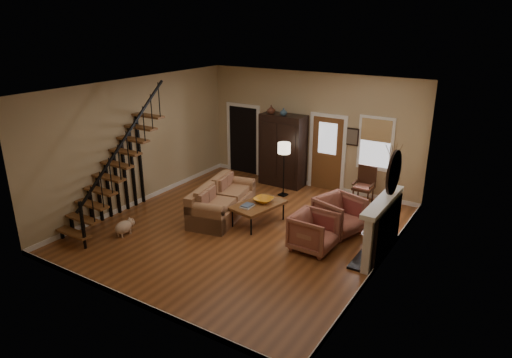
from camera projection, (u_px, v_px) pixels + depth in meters
The scene contains 15 objects.
room at pixel (267, 148), 11.84m from camera, with size 7.00×7.33×3.30m.
staircase at pixel (112, 159), 10.55m from camera, with size 0.94×2.80×3.20m, color brown, non-canonical shape.
fireplace at pixel (384, 223), 9.32m from camera, with size 0.33×1.95×2.30m.
armoire at pixel (283, 150), 13.24m from camera, with size 1.30×0.60×2.10m, color black, non-canonical shape.
vase_a at pixel (271, 110), 12.94m from camera, with size 0.24×0.24×0.25m, color #4C2619.
vase_b at pixel (284, 112), 12.75m from camera, with size 0.20×0.20×0.21m, color #334C60.
sofa at pixel (222, 201), 11.31m from camera, with size 0.95×2.19×0.82m, color #946643, non-canonical shape.
coffee_table at pixel (258, 213), 10.96m from camera, with size 0.77×1.32×0.51m, color brown, non-canonical shape.
bowl at pixel (263, 200), 10.95m from camera, with size 0.45×0.45×0.11m, color orange.
books at pixel (247, 206), 10.69m from camera, with size 0.24×0.33×0.06m, color beige, non-canonical shape.
armchair_left at pixel (314, 232), 9.69m from camera, with size 0.87×0.89×0.81m, color maroon.
armchair_right at pixel (339, 215), 10.43m from camera, with size 0.93×0.95×0.87m, color maroon.
floor_lamp at pixel (284, 170), 12.50m from camera, with size 0.35×0.35×1.52m, color black, non-canonical shape.
side_chair at pixel (364, 186), 11.99m from camera, with size 0.54×0.54×1.02m, color #341C10, non-canonical shape.
dog at pixel (123, 228), 10.37m from camera, with size 0.29×0.49×0.36m, color beige, non-canonical shape.
Camera 1 is at (5.40, -8.07, 4.74)m, focal length 32.00 mm.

